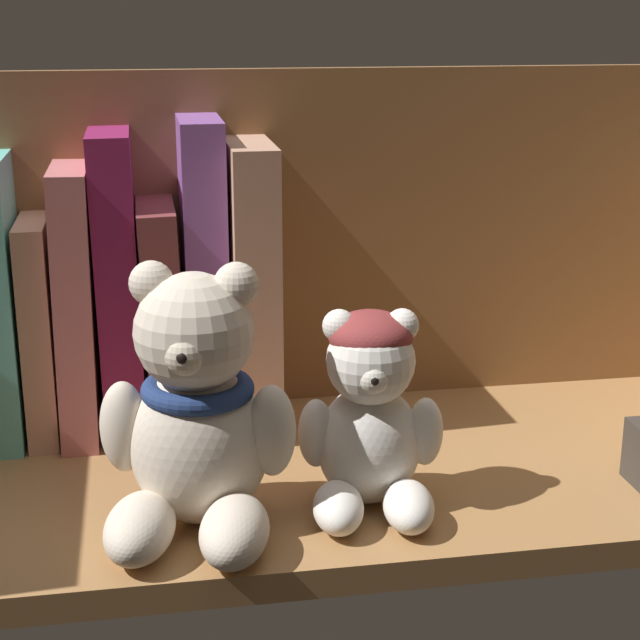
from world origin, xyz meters
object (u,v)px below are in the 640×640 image
book_6 (42,324)px  book_7 (77,298)px  book_5 (4,296)px  book_10 (203,272)px  teddy_bear_larger (196,419)px  teddy_bear_smaller (370,416)px  book_8 (118,281)px  book_9 (162,312)px  book_11 (249,281)px

book_6 → book_7: (2.81, 0.00, 1.95)cm
book_5 → book_10: bearing=0.0°
book_5 → teddy_bear_larger: bearing=-54.2°
book_10 → teddy_bear_larger: 19.31cm
book_6 → teddy_bear_smaller: book_6 is taller
book_6 → book_5: bearing=180.0°
book_5 → book_8: (8.67, 0.00, 0.81)cm
book_8 → teddy_bear_larger: bearing=-75.6°
book_5 → book_9: (11.94, 0.00, -1.91)cm
book_7 → book_8: (3.24, 0.00, 1.25)cm
book_10 → book_7: bearing=180.0°
book_9 → teddy_bear_larger: size_ratio=1.04×
book_9 → teddy_bear_smaller: book_9 is taller
teddy_bear_smaller → book_11: bearing=108.8°
book_7 → book_9: bearing=0.0°
teddy_bear_larger → book_6: bearing=120.2°
book_5 → teddy_bear_larger: book_5 is taller
book_6 → book_8: size_ratio=0.73×
book_5 → book_10: (15.25, 0.00, 1.24)cm
book_7 → book_8: 3.47cm
book_10 → teddy_bear_larger: size_ratio=1.40×
teddy_bear_larger → teddy_bear_smaller: (11.42, 0.94, -0.98)cm
book_9 → book_10: (3.31, 0.00, 3.15)cm
book_8 → book_11: (10.20, 0.00, -0.45)cm
book_11 → teddy_bear_smaller: book_11 is taller
book_11 → teddy_bear_larger: size_ratio=1.30×
book_8 → teddy_bear_larger: (4.78, -18.63, -4.32)cm
book_9 → teddy_bear_smaller: 22.07cm
book_9 → teddy_bear_larger: (1.51, -18.63, -1.60)cm
teddy_bear_larger → book_9: bearing=94.6°
book_7 → book_5: bearing=180.0°
book_5 → book_11: bearing=0.0°
book_10 → teddy_bear_smaller: size_ratio=1.79×
book_5 → teddy_bear_smaller: book_5 is taller
book_5 → book_10: 15.30cm
book_9 → teddy_bear_larger: bearing=-85.4°
book_5 → book_9: size_ratio=1.21×
book_9 → book_10: bearing=0.0°
book_5 → teddy_bear_smaller: size_ratio=1.61×
book_7 → teddy_bear_larger: size_ratio=1.21×
book_5 → book_7: size_ratio=1.04×
book_6 → book_11: (16.24, 0.00, 2.75)cm
book_6 → book_10: bearing=0.0°
teddy_bear_smaller → book_6: bearing=141.5°
book_7 → book_9: book_7 is taller
book_10 → book_11: book_10 is taller
book_6 → book_8: 6.84cm
book_10 → book_9: bearing=180.0°
book_8 → book_9: bearing=0.0°
book_7 → book_10: bearing=0.0°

